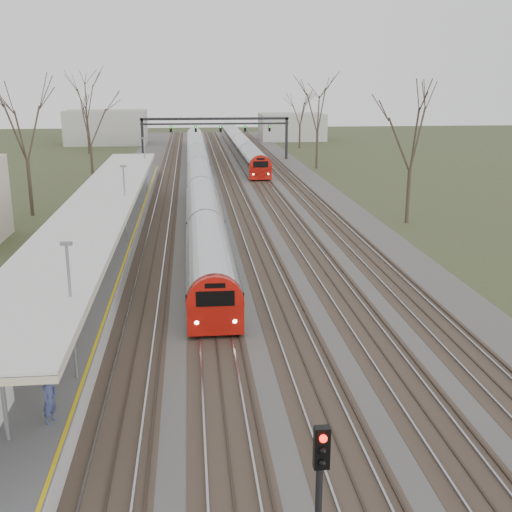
{
  "coord_description": "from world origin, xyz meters",
  "views": [
    {
      "loc": [
        -3.45,
        -7.56,
        11.39
      ],
      "look_at": [
        0.02,
        26.12,
        2.0
      ],
      "focal_mm": 45.0,
      "sensor_mm": 36.0,
      "label": 1
    }
  ],
  "objects_px": {
    "train_far": "(240,144)",
    "signal_post": "(320,480)",
    "train_near": "(199,171)",
    "passenger": "(50,399)"
  },
  "relations": [
    {
      "from": "passenger",
      "to": "signal_post",
      "type": "bearing_deg",
      "value": -111.02
    },
    {
      "from": "train_far",
      "to": "passenger",
      "type": "height_order",
      "value": "train_far"
    },
    {
      "from": "train_near",
      "to": "passenger",
      "type": "distance_m",
      "value": 53.41
    },
    {
      "from": "passenger",
      "to": "train_far",
      "type": "bearing_deg",
      "value": 11.22
    },
    {
      "from": "train_near",
      "to": "signal_post",
      "type": "relative_size",
      "value": 22.0
    },
    {
      "from": "train_far",
      "to": "passenger",
      "type": "relative_size",
      "value": 36.58
    },
    {
      "from": "train_far",
      "to": "signal_post",
      "type": "xyz_separation_m",
      "value": [
        -5.25,
        -89.62,
        1.25
      ]
    },
    {
      "from": "passenger",
      "to": "signal_post",
      "type": "height_order",
      "value": "signal_post"
    },
    {
      "from": "train_near",
      "to": "passenger",
      "type": "height_order",
      "value": "train_near"
    },
    {
      "from": "train_near",
      "to": "signal_post",
      "type": "xyz_separation_m",
      "value": [
        1.75,
        -59.35,
        1.25
      ]
    }
  ]
}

